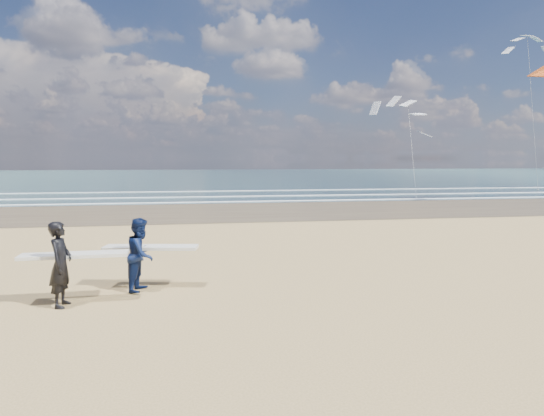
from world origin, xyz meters
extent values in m
cube|color=#483826|center=(20.00, 18.00, 0.01)|extent=(220.00, 12.00, 0.01)
cube|color=#1A323A|center=(20.00, 72.00, 0.01)|extent=(220.00, 100.00, 0.02)
cube|color=white|center=(20.00, 22.80, 0.05)|extent=(220.00, 0.50, 0.05)
cube|color=white|center=(20.00, 27.50, 0.05)|extent=(220.00, 0.50, 0.05)
cube|color=white|center=(20.00, 34.00, 0.05)|extent=(220.00, 0.50, 0.05)
imported|color=black|center=(-1.77, -0.24, 0.88)|extent=(0.48, 0.68, 1.77)
cube|color=white|center=(-1.57, 0.11, 1.00)|extent=(2.22, 0.59, 0.07)
imported|color=#0A173D|center=(-0.27, 0.74, 0.84)|extent=(0.83, 0.96, 1.69)
cube|color=white|center=(-0.07, 1.09, 0.94)|extent=(2.26, 0.89, 0.07)
cube|color=slate|center=(17.69, 23.25, 0.05)|extent=(0.12, 0.12, 0.10)
cube|color=slate|center=(33.69, 30.48, 0.05)|extent=(0.12, 0.12, 0.10)
camera|label=1|loc=(0.83, -10.57, 3.04)|focal=32.00mm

